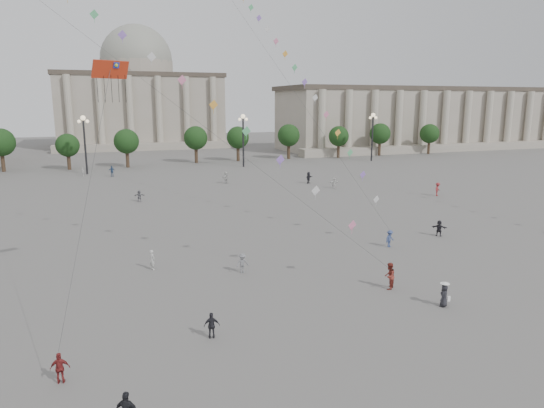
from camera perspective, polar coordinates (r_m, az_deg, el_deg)
name	(u,v)px	position (r m, az deg, el deg)	size (l,w,h in m)	color
ground	(335,318)	(30.76, 7.39, -13.19)	(360.00, 360.00, 0.00)	#5A5754
hall_east	(419,118)	(147.72, 16.96, 9.62)	(84.00, 26.22, 17.20)	gray
hall_central	(139,98)	(154.44, -15.37, 11.94)	(48.30, 34.30, 35.50)	gray
tree_row	(163,140)	(103.76, -12.71, 7.41)	(137.12, 5.12, 8.00)	#332619
lamp_post_mid_west	(84,134)	(94.85, -21.23, 7.69)	(2.00, 0.90, 10.65)	#262628
lamp_post_mid_east	(243,131)	(98.88, -3.41, 8.61)	(2.00, 0.90, 10.65)	#262628
lamp_post_far_east	(373,128)	(111.16, 11.76, 8.74)	(2.00, 0.90, 10.65)	#262628
person_crowd_0	(112,171)	(90.77, -18.32, 3.68)	(1.13, 0.47, 1.94)	#334D73
person_crowd_3	(439,228)	(50.60, 19.06, -2.71)	(1.49, 0.47, 1.60)	black
person_crowd_4	(226,177)	(79.34, -5.47, 3.13)	(1.79, 0.57, 1.93)	silver
person_crowd_6	(242,263)	(37.81, -3.49, -6.97)	(1.01, 0.58, 1.56)	slate
person_crowd_7	(334,183)	(75.07, 7.30, 2.47)	(1.53, 0.49, 1.65)	silver
person_crowd_8	(438,189)	(72.21, 18.91, 1.65)	(1.23, 0.71, 1.90)	maroon
person_crowd_9	(309,178)	(79.23, 4.33, 3.11)	(1.74, 0.55, 1.87)	black
person_crowd_10	(83,172)	(93.51, -21.35, 3.55)	(0.54, 0.35, 1.48)	#BAB9B6
person_crowd_12	(139,196)	(66.83, -15.34, 0.92)	(1.41, 0.45, 1.52)	slate
person_crowd_13	(152,260)	(39.62, -13.90, -6.38)	(0.59, 0.38, 1.61)	#BCBCB7
tourist_0	(60,368)	(25.98, -23.67, -17.26)	(0.89, 0.37, 1.52)	maroon
tourist_4	(212,326)	(28.10, -7.10, -14.00)	(0.89, 0.37, 1.51)	#222227
kite_flyer_0	(389,276)	(35.56, 13.64, -8.23)	(0.93, 0.73, 1.92)	maroon
kite_flyer_1	(390,239)	(45.57, 13.69, -3.98)	(1.02, 0.59, 1.58)	#354678
hat_person	(444,295)	(33.71, 19.61, -10.01)	(0.87, 0.80, 1.69)	black
dragon_kite	(111,83)	(31.02, -18.45, 13.33)	(2.84, 4.80, 15.99)	#B52C13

